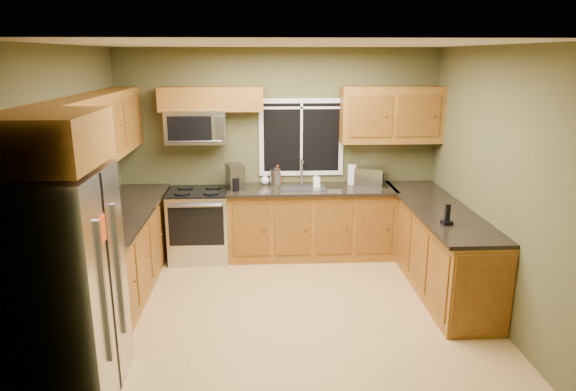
{
  "coord_description": "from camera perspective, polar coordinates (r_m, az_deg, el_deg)",
  "views": [
    {
      "loc": [
        -0.22,
        -4.93,
        2.6
      ],
      "look_at": [
        0.05,
        0.35,
        1.15
      ],
      "focal_mm": 32.0,
      "sensor_mm": 36.0,
      "label": 1
    }
  ],
  "objects": [
    {
      "name": "upper_cabinets_left",
      "position": [
        5.72,
        -20.49,
        6.94
      ],
      "size": [
        0.33,
        2.65,
        0.72
      ],
      "primitive_type": "cube",
      "color": "brown",
      "rests_on": "left_wall"
    },
    {
      "name": "soap_bottle_b",
      "position": [
        6.66,
        3.2,
        1.72
      ],
      "size": [
        0.09,
        0.09,
        0.19
      ],
      "primitive_type": "imported",
      "rotation": [
        0.0,
        0.0,
        -0.03
      ],
      "color": "white",
      "rests_on": "countertop_back"
    },
    {
      "name": "countertop_back",
      "position": [
        6.66,
        2.65,
        0.69
      ],
      "size": [
        2.17,
        0.65,
        0.04
      ],
      "primitive_type": "cube",
      "color": "black",
      "rests_on": "base_cabinets_back"
    },
    {
      "name": "soap_bottle_a",
      "position": [
        6.78,
        -1.15,
        2.29
      ],
      "size": [
        0.13,
        0.13,
        0.26
      ],
      "primitive_type": "imported",
      "rotation": [
        0.0,
        0.0,
        -0.27
      ],
      "color": "#D54014",
      "rests_on": "countertop_back"
    },
    {
      "name": "front_wall",
      "position": [
        3.38,
        1.01,
        -6.38
      ],
      "size": [
        4.2,
        0.0,
        4.2
      ],
      "primitive_type": "plane",
      "rotation": [
        -1.57,
        0.0,
        0.0
      ],
      "color": "brown",
      "rests_on": "ground"
    },
    {
      "name": "window",
      "position": [
        6.82,
        1.5,
        6.48
      ],
      "size": [
        1.12,
        0.03,
        1.02
      ],
      "color": "white",
      "rests_on": "back_wall"
    },
    {
      "name": "base_cabinets_left",
      "position": [
        6.03,
        -18.01,
        -6.35
      ],
      "size": [
        0.6,
        2.65,
        0.9
      ],
      "primitive_type": "cube",
      "color": "brown",
      "rests_on": "ground"
    },
    {
      "name": "base_cabinets_peninsula",
      "position": [
        6.22,
        16.3,
        -5.54
      ],
      "size": [
        0.6,
        2.52,
        0.9
      ],
      "color": "brown",
      "rests_on": "ground"
    },
    {
      "name": "range",
      "position": [
        6.8,
        -9.8,
        -3.17
      ],
      "size": [
        0.76,
        0.69,
        0.94
      ],
      "color": "#B7B7BC",
      "rests_on": "ground"
    },
    {
      "name": "paper_towel_roll",
      "position": [
        6.86,
        7.11,
        2.34
      ],
      "size": [
        0.13,
        0.13,
        0.29
      ],
      "color": "white",
      "rests_on": "countertop_back"
    },
    {
      "name": "base_cabinets_back",
      "position": [
        6.81,
        2.58,
        -3.08
      ],
      "size": [
        2.17,
        0.6,
        0.9
      ],
      "primitive_type": "cube",
      "color": "brown",
      "rests_on": "ground"
    },
    {
      "name": "countertop_peninsula",
      "position": [
        6.07,
        16.39,
        -1.38
      ],
      "size": [
        0.65,
        2.5,
        0.04
      ],
      "primitive_type": "cube",
      "color": "black",
      "rests_on": "base_cabinets_peninsula"
    },
    {
      "name": "microwave",
      "position": [
        6.65,
        -10.16,
        7.57
      ],
      "size": [
        0.76,
        0.41,
        0.42
      ],
      "color": "#B7B7BC",
      "rests_on": "back_wall"
    },
    {
      "name": "upper_cabinet_over_fridge",
      "position": [
        3.98,
        -25.48,
        5.61
      ],
      "size": [
        0.72,
        0.9,
        0.38
      ],
      "primitive_type": "cube",
      "color": "brown",
      "rests_on": "left_wall"
    },
    {
      "name": "refrigerator",
      "position": [
        4.29,
        -23.73,
        -9.4
      ],
      "size": [
        0.74,
        0.9,
        1.8
      ],
      "color": "#B7B7BC",
      "rests_on": "ground"
    },
    {
      "name": "coffee_maker",
      "position": [
        6.58,
        -5.9,
        1.98
      ],
      "size": [
        0.26,
        0.31,
        0.32
      ],
      "color": "slate",
      "rests_on": "countertop_back"
    },
    {
      "name": "countertop_left",
      "position": [
        5.87,
        -18.15,
        -2.08
      ],
      "size": [
        0.65,
        2.65,
        0.04
      ],
      "primitive_type": "cube",
      "color": "black",
      "rests_on": "base_cabinets_left"
    },
    {
      "name": "upper_cabinets_back_left",
      "position": [
        6.62,
        -8.52,
        10.57
      ],
      "size": [
        1.3,
        0.33,
        0.3
      ],
      "primitive_type": "cube",
      "color": "brown",
      "rests_on": "back_wall"
    },
    {
      "name": "kettle",
      "position": [
        6.76,
        -1.4,
        2.14
      ],
      "size": [
        0.18,
        0.18,
        0.26
      ],
      "color": "#B7B7BC",
      "rests_on": "countertop_back"
    },
    {
      "name": "ceiling",
      "position": [
        4.94,
        -0.39,
        16.49
      ],
      "size": [
        4.2,
        4.2,
        0.0
      ],
      "primitive_type": "plane",
      "rotation": [
        3.14,
        0.0,
        0.0
      ],
      "color": "white",
      "rests_on": "back_wall"
    },
    {
      "name": "soap_bottle_c",
      "position": [
        6.82,
        -2.58,
        1.87
      ],
      "size": [
        0.13,
        0.13,
        0.15
      ],
      "primitive_type": "imported",
      "rotation": [
        0.0,
        0.0,
        -0.1
      ],
      "color": "white",
      "rests_on": "countertop_back"
    },
    {
      "name": "right_wall",
      "position": [
        5.59,
        21.67,
        1.31
      ],
      "size": [
        0.0,
        3.6,
        3.6
      ],
      "primitive_type": "plane",
      "rotation": [
        1.57,
        0.0,
        -1.57
      ],
      "color": "brown",
      "rests_on": "ground"
    },
    {
      "name": "left_wall",
      "position": [
        5.43,
        -23.11,
        0.76
      ],
      "size": [
        0.0,
        3.6,
        3.6
      ],
      "primitive_type": "plane",
      "rotation": [
        1.57,
        0.0,
        1.57
      ],
      "color": "brown",
      "rests_on": "ground"
    },
    {
      "name": "cordless_phone",
      "position": [
        5.44,
        17.25,
        -2.44
      ],
      "size": [
        0.11,
        0.11,
        0.22
      ],
      "color": "black",
      "rests_on": "countertop_peninsula"
    },
    {
      "name": "upper_cabinets_back_right",
      "position": [
        6.82,
        11.41,
        8.8
      ],
      "size": [
        1.3,
        0.33,
        0.72
      ],
      "primitive_type": "cube",
      "color": "brown",
      "rests_on": "back_wall"
    },
    {
      "name": "toaster_oven",
      "position": [
        6.88,
        9.11,
        2.15
      ],
      "size": [
        0.45,
        0.41,
        0.23
      ],
      "color": "#B7B7BC",
      "rests_on": "countertop_back"
    },
    {
      "name": "back_wall",
      "position": [
        6.85,
        -1.04,
        4.81
      ],
      "size": [
        4.2,
        0.0,
        4.2
      ],
      "primitive_type": "plane",
      "rotation": [
        1.57,
        0.0,
        0.0
      ],
      "color": "brown",
      "rests_on": "ground"
    },
    {
      "name": "floor",
      "position": [
        5.58,
        -0.34,
        -12.44
      ],
      "size": [
        4.2,
        4.2,
        0.0
      ],
      "primitive_type": "plane",
      "color": "tan",
      "rests_on": "ground"
    },
    {
      "name": "sink",
      "position": [
        6.65,
        1.65,
        0.98
      ],
      "size": [
        0.6,
        0.42,
        0.36
      ],
      "color": "slate",
      "rests_on": "countertop_back"
    }
  ]
}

